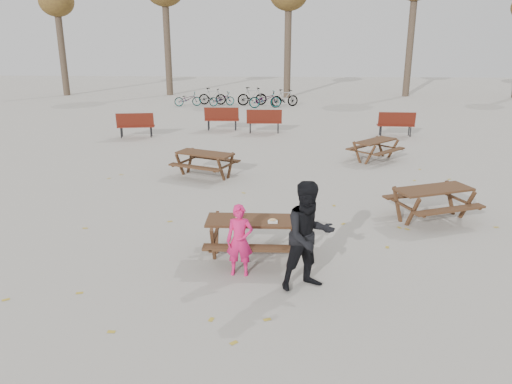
{
  "coord_description": "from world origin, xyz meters",
  "views": [
    {
      "loc": [
        0.44,
        -8.86,
        4.2
      ],
      "look_at": [
        0.0,
        1.0,
        1.0
      ],
      "focal_mm": 35.0,
      "sensor_mm": 36.0,
      "label": 1
    }
  ],
  "objects_px": {
    "main_picnic_table": "(254,229)",
    "soda_bottle": "(237,218)",
    "picnic_table_east": "(432,204)",
    "picnic_table_north": "(205,165)",
    "adult": "(309,236)",
    "food_tray": "(273,222)",
    "picnic_table_far": "(375,150)",
    "child": "(240,241)"
  },
  "relations": [
    {
      "from": "adult",
      "to": "picnic_table_north",
      "type": "relative_size",
      "value": 1.11
    },
    {
      "from": "adult",
      "to": "picnic_table_far",
      "type": "height_order",
      "value": "adult"
    },
    {
      "from": "food_tray",
      "to": "adult",
      "type": "height_order",
      "value": "adult"
    },
    {
      "from": "adult",
      "to": "picnic_table_north",
      "type": "bearing_deg",
      "value": 87.97
    },
    {
      "from": "soda_bottle",
      "to": "picnic_table_north",
      "type": "height_order",
      "value": "soda_bottle"
    },
    {
      "from": "child",
      "to": "adult",
      "type": "bearing_deg",
      "value": -17.44
    },
    {
      "from": "main_picnic_table",
      "to": "adult",
      "type": "bearing_deg",
      "value": -50.17
    },
    {
      "from": "main_picnic_table",
      "to": "food_tray",
      "type": "distance_m",
      "value": 0.45
    },
    {
      "from": "food_tray",
      "to": "picnic_table_east",
      "type": "height_order",
      "value": "food_tray"
    },
    {
      "from": "soda_bottle",
      "to": "adult",
      "type": "distance_m",
      "value": 1.66
    },
    {
      "from": "main_picnic_table",
      "to": "soda_bottle",
      "type": "height_order",
      "value": "soda_bottle"
    },
    {
      "from": "main_picnic_table",
      "to": "picnic_table_far",
      "type": "relative_size",
      "value": 1.12
    },
    {
      "from": "soda_bottle",
      "to": "picnic_table_north",
      "type": "relative_size",
      "value": 0.1
    },
    {
      "from": "main_picnic_table",
      "to": "adult",
      "type": "distance_m",
      "value": 1.57
    },
    {
      "from": "soda_bottle",
      "to": "picnic_table_far",
      "type": "height_order",
      "value": "soda_bottle"
    },
    {
      "from": "food_tray",
      "to": "soda_bottle",
      "type": "xyz_separation_m",
      "value": [
        -0.67,
        0.04,
        0.05
      ]
    },
    {
      "from": "main_picnic_table",
      "to": "adult",
      "type": "relative_size",
      "value": 0.95
    },
    {
      "from": "adult",
      "to": "main_picnic_table",
      "type": "bearing_deg",
      "value": 105.87
    },
    {
      "from": "picnic_table_north",
      "to": "picnic_table_far",
      "type": "xyz_separation_m",
      "value": [
        5.48,
        2.23,
        -0.02
      ]
    },
    {
      "from": "picnic_table_east",
      "to": "picnic_table_far",
      "type": "xyz_separation_m",
      "value": [
        -0.28,
        5.61,
        -0.04
      ]
    },
    {
      "from": "main_picnic_table",
      "to": "picnic_table_far",
      "type": "height_order",
      "value": "main_picnic_table"
    },
    {
      "from": "main_picnic_table",
      "to": "food_tray",
      "type": "xyz_separation_m",
      "value": [
        0.36,
        -0.16,
        0.21
      ]
    },
    {
      "from": "soda_bottle",
      "to": "picnic_table_east",
      "type": "relative_size",
      "value": 0.1
    },
    {
      "from": "soda_bottle",
      "to": "adult",
      "type": "xyz_separation_m",
      "value": [
        1.28,
        -1.05,
        0.1
      ]
    },
    {
      "from": "main_picnic_table",
      "to": "soda_bottle",
      "type": "relative_size",
      "value": 10.59
    },
    {
      "from": "main_picnic_table",
      "to": "picnic_table_east",
      "type": "height_order",
      "value": "main_picnic_table"
    },
    {
      "from": "picnic_table_north",
      "to": "adult",
      "type": "bearing_deg",
      "value": -45.01
    },
    {
      "from": "child",
      "to": "picnic_table_east",
      "type": "distance_m",
      "value": 5.16
    },
    {
      "from": "adult",
      "to": "picnic_table_north",
      "type": "height_order",
      "value": "adult"
    },
    {
      "from": "food_tray",
      "to": "picnic_table_north",
      "type": "distance_m",
      "value": 6.1
    },
    {
      "from": "child",
      "to": "main_picnic_table",
      "type": "bearing_deg",
      "value": 76.39
    },
    {
      "from": "food_tray",
      "to": "picnic_table_far",
      "type": "height_order",
      "value": "food_tray"
    },
    {
      "from": "adult",
      "to": "soda_bottle",
      "type": "bearing_deg",
      "value": 116.72
    },
    {
      "from": "soda_bottle",
      "to": "picnic_table_east",
      "type": "bearing_deg",
      "value": 28.04
    },
    {
      "from": "food_tray",
      "to": "picnic_table_north",
      "type": "height_order",
      "value": "food_tray"
    },
    {
      "from": "food_tray",
      "to": "adult",
      "type": "distance_m",
      "value": 1.2
    },
    {
      "from": "food_tray",
      "to": "child",
      "type": "distance_m",
      "value": 0.84
    },
    {
      "from": "child",
      "to": "adult",
      "type": "distance_m",
      "value": 1.3
    },
    {
      "from": "soda_bottle",
      "to": "picnic_table_east",
      "type": "height_order",
      "value": "soda_bottle"
    },
    {
      "from": "main_picnic_table",
      "to": "picnic_table_north",
      "type": "relative_size",
      "value": 1.06
    },
    {
      "from": "picnic_table_north",
      "to": "food_tray",
      "type": "bearing_deg",
      "value": -46.79
    },
    {
      "from": "picnic_table_east",
      "to": "adult",
      "type": "bearing_deg",
      "value": -153.8
    }
  ]
}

